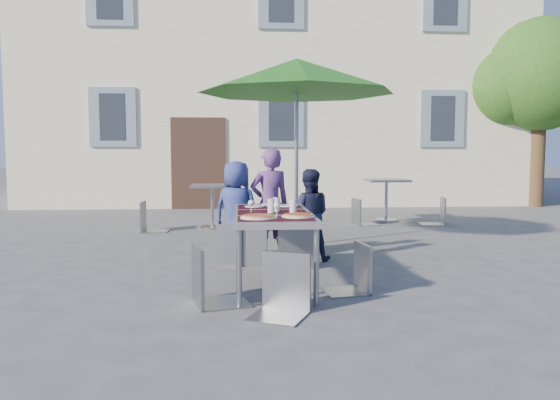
{
  "coord_description": "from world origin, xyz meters",
  "views": [
    {
      "loc": [
        -1.0,
        -5.8,
        1.37
      ],
      "look_at": [
        -0.52,
        0.67,
        0.8
      ],
      "focal_mm": 35.0,
      "sensor_mm": 36.0,
      "label": 1
    }
  ],
  "objects": [
    {
      "name": "pizza_near_left",
      "position": [
        -0.83,
        -0.75,
        0.77
      ],
      "size": [
        0.35,
        0.35,
        0.03
      ],
      "color": "white",
      "rests_on": "dining_table"
    },
    {
      "name": "chair_5",
      "position": [
        -0.65,
        -1.29,
        0.57
      ],
      "size": [
        0.57,
        0.58,
        0.98
      ],
      "color": "gray",
      "rests_on": "ground"
    },
    {
      "name": "ground",
      "position": [
        0.0,
        0.0,
        0.0
      ],
      "size": [
        90.0,
        90.0,
        0.0
      ],
      "primitive_type": "plane",
      "color": "#47474A",
      "rests_on": "ground"
    },
    {
      "name": "chair_2",
      "position": [
        -0.31,
        0.61,
        0.6
      ],
      "size": [
        0.53,
        0.54,
        1.02
      ],
      "color": "gray",
      "rests_on": "ground"
    },
    {
      "name": "bg_chair_l_0",
      "position": [
        -2.57,
        3.69,
        0.58
      ],
      "size": [
        0.45,
        0.44,
        0.99
      ],
      "color": "gray",
      "rests_on": "ground"
    },
    {
      "name": "child_1",
      "position": [
        -0.62,
        1.12,
        0.71
      ],
      "size": [
        0.59,
        0.46,
        1.42
      ],
      "primitive_type": "imported",
      "rotation": [
        0.0,
        0.0,
        3.4
      ],
      "color": "#673B7A",
      "rests_on": "ground"
    },
    {
      "name": "cafe_table_1",
      "position": [
        1.88,
        4.74,
        0.61
      ],
      "size": [
        0.78,
        0.78,
        0.84
      ],
      "color": "#A7A9AF",
      "rests_on": "ground"
    },
    {
      "name": "building",
      "position": [
        -0.0,
        11.5,
        4.85
      ],
      "size": [
        13.6,
        8.2,
        11.1
      ],
      "color": "beige",
      "rests_on": "ground"
    },
    {
      "name": "bg_chair_r_0",
      "position": [
        -0.99,
        3.51,
        0.49
      ],
      "size": [
        0.42,
        0.42,
        0.84
      ],
      "color": "gray",
      "rests_on": "ground"
    },
    {
      "name": "child_0",
      "position": [
        -1.05,
        1.08,
        0.63
      ],
      "size": [
        0.73,
        0.62,
        1.26
      ],
      "primitive_type": "imported",
      "rotation": [
        0.0,
        0.0,
        2.71
      ],
      "color": "navy",
      "rests_on": "ground"
    },
    {
      "name": "patio_umbrella",
      "position": [
        -0.18,
        2.06,
        2.44
      ],
      "size": [
        2.84,
        2.84,
        2.7
      ],
      "color": "#A7A9AF",
      "rests_on": "ground"
    },
    {
      "name": "chair_1",
      "position": [
        -0.84,
        0.74,
        0.52
      ],
      "size": [
        0.5,
        0.51,
        0.9
      ],
      "color": "gray",
      "rests_on": "ground"
    },
    {
      "name": "bg_chair_l_1",
      "position": [
        1.28,
        4.28,
        0.56
      ],
      "size": [
        0.5,
        0.49,
        0.95
      ],
      "color": "gray",
      "rests_on": "ground"
    },
    {
      "name": "bg_chair_r_1",
      "position": [
        2.72,
        4.21,
        0.58
      ],
      "size": [
        0.51,
        0.5,
        0.98
      ],
      "color": "#8F949A",
      "rests_on": "ground"
    },
    {
      "name": "child_2",
      "position": [
        -0.14,
        1.0,
        0.58
      ],
      "size": [
        0.6,
        0.4,
        1.16
      ],
      "primitive_type": "imported",
      "rotation": [
        0.0,
        0.0,
        3.0
      ],
      "color": "#1A1D39",
      "rests_on": "ground"
    },
    {
      "name": "glassware",
      "position": [
        -0.63,
        -0.31,
        0.83
      ],
      "size": [
        0.49,
        0.43,
        0.15
      ],
      "color": "silver",
      "rests_on": "dining_table"
    },
    {
      "name": "chair_4",
      "position": [
        0.11,
        -0.61,
        0.53
      ],
      "size": [
        0.47,
        0.46,
        0.91
      ],
      "color": "gray",
      "rests_on": "ground"
    },
    {
      "name": "pizza_near_right",
      "position": [
        -0.45,
        -0.68,
        0.77
      ],
      "size": [
        0.32,
        0.32,
        0.03
      ],
      "color": "white",
      "rests_on": "dining_table"
    },
    {
      "name": "dining_table",
      "position": [
        -0.67,
        -0.23,
        0.7
      ],
      "size": [
        0.8,
        1.85,
        0.76
      ],
      "color": "#4A494E",
      "rests_on": "ground"
    },
    {
      "name": "chair_0",
      "position": [
        -1.06,
        0.84,
        0.55
      ],
      "size": [
        0.5,
        0.51,
        0.95
      ],
      "color": "gray",
      "rests_on": "ground"
    },
    {
      "name": "chair_3",
      "position": [
        -1.27,
        -0.96,
        0.6
      ],
      "size": [
        0.56,
        0.55,
        1.02
      ],
      "color": "gray",
      "rests_on": "ground"
    },
    {
      "name": "place_settings",
      "position": [
        -0.64,
        0.4,
        0.76
      ],
      "size": [
        0.64,
        0.46,
        0.01
      ],
      "color": "white",
      "rests_on": "dining_table"
    },
    {
      "name": "cafe_table_0",
      "position": [
        -1.5,
        3.98,
        0.56
      ],
      "size": [
        0.74,
        0.74,
        0.79
      ],
      "color": "#A7A9AF",
      "rests_on": "ground"
    },
    {
      "name": "tree",
      "position": [
        6.55,
        7.54,
        3.25
      ],
      "size": [
        3.6,
        3.0,
        4.7
      ],
      "color": "#4C3720",
      "rests_on": "ground"
    }
  ]
}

